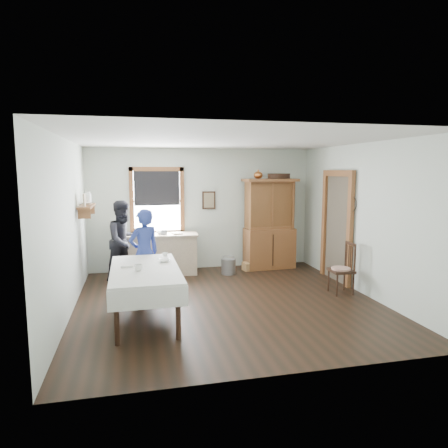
% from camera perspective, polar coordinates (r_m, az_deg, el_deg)
% --- Properties ---
extents(room, '(5.01, 5.01, 2.70)m').
position_cam_1_polar(room, '(6.58, 0.53, 0.11)').
color(room, black).
rests_on(room, ground).
extents(window, '(1.18, 0.07, 1.48)m').
position_cam_1_polar(window, '(8.84, -9.54, 3.76)').
color(window, white).
rests_on(window, room).
extents(doorway, '(0.09, 1.14, 2.22)m').
position_cam_1_polar(doorway, '(8.29, 15.87, 0.07)').
color(doorway, '#4D4537').
rests_on(doorway, room).
extents(wall_shelf, '(0.24, 1.00, 0.44)m').
position_cam_1_polar(wall_shelf, '(7.96, -19.03, 2.61)').
color(wall_shelf, brown).
rests_on(wall_shelf, room).
extents(framed_picture, '(0.30, 0.04, 0.40)m').
position_cam_1_polar(framed_picture, '(8.99, -2.18, 3.41)').
color(framed_picture, black).
rests_on(framed_picture, room).
extents(rug_beater, '(0.01, 0.27, 0.27)m').
position_cam_1_polar(rug_beater, '(7.75, 17.93, 3.63)').
color(rug_beater, black).
rests_on(rug_beater, room).
extents(work_counter, '(1.56, 0.68, 0.87)m').
position_cam_1_polar(work_counter, '(8.68, -8.88, -4.25)').
color(work_counter, tan).
rests_on(work_counter, room).
extents(china_hutch, '(1.22, 0.63, 2.03)m').
position_cam_1_polar(china_hutch, '(9.10, 6.52, 0.03)').
color(china_hutch, brown).
rests_on(china_hutch, room).
extents(dining_table, '(1.05, 1.96, 0.78)m').
position_cam_1_polar(dining_table, '(6.16, -11.13, -9.73)').
color(dining_table, silver).
rests_on(dining_table, room).
extents(spindle_chair, '(0.45, 0.45, 0.93)m').
position_cam_1_polar(spindle_chair, '(7.54, 16.41, -6.06)').
color(spindle_chair, black).
rests_on(spindle_chair, room).
extents(pail, '(0.39, 0.39, 0.33)m').
position_cam_1_polar(pail, '(8.63, 0.65, -6.07)').
color(pail, gray).
rests_on(pail, room).
extents(wicker_basket, '(0.35, 0.28, 0.18)m').
position_cam_1_polar(wicker_basket, '(8.98, 3.74, -6.03)').
color(wicker_basket, '#A87D4C').
rests_on(wicker_basket, room).
extents(woman_blue, '(0.62, 0.54, 1.44)m').
position_cam_1_polar(woman_blue, '(7.15, -11.33, -4.55)').
color(woman_blue, navy).
rests_on(woman_blue, room).
extents(figure_dark, '(0.93, 0.88, 1.50)m').
position_cam_1_polar(figure_dark, '(8.28, -14.06, -2.75)').
color(figure_dark, black).
rests_on(figure_dark, room).
extents(table_cup_a, '(0.13, 0.13, 0.09)m').
position_cam_1_polar(table_cup_a, '(5.90, -12.13, -6.10)').
color(table_cup_a, white).
rests_on(table_cup_a, dining_table).
extents(table_cup_b, '(0.09, 0.09, 0.08)m').
position_cam_1_polar(table_cup_b, '(6.69, -8.42, -4.43)').
color(table_cup_b, white).
rests_on(table_cup_b, dining_table).
extents(table_bowl, '(0.22, 0.22, 0.05)m').
position_cam_1_polar(table_bowl, '(6.39, -8.51, -5.17)').
color(table_bowl, white).
rests_on(table_bowl, dining_table).
extents(counter_book, '(0.20, 0.25, 0.02)m').
position_cam_1_polar(counter_book, '(8.54, -7.39, -1.36)').
color(counter_book, '#7A6C51').
rests_on(counter_book, work_counter).
extents(counter_bowl, '(0.22, 0.22, 0.06)m').
position_cam_1_polar(counter_bowl, '(8.56, -8.96, -1.24)').
color(counter_bowl, white).
rests_on(counter_bowl, work_counter).
extents(shelf_bowl, '(0.22, 0.22, 0.05)m').
position_cam_1_polar(shelf_bowl, '(7.97, -19.03, 2.80)').
color(shelf_bowl, white).
rests_on(shelf_bowl, wall_shelf).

